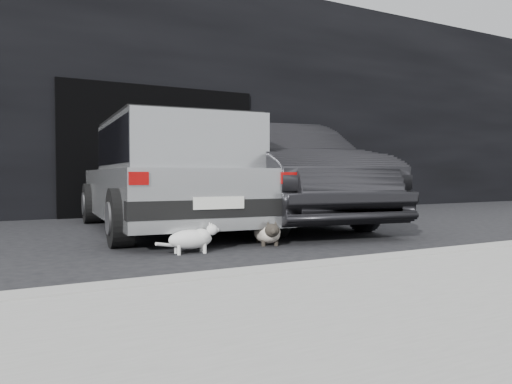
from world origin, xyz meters
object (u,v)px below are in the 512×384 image
silver_hatchback (171,170)px  cat_white (193,238)px  cat_siamese (268,233)px  second_car (276,173)px

silver_hatchback → cat_white: size_ratio=6.54×
silver_hatchback → cat_siamese: silver_hatchback is taller
cat_siamese → silver_hatchback: bearing=-56.5°
silver_hatchback → cat_siamese: size_ratio=5.31×
second_car → cat_siamese: bearing=-114.2°
cat_siamese → second_car: bearing=-104.0°
silver_hatchback → second_car: (1.84, 0.10, -0.04)m
silver_hatchback → cat_siamese: (0.51, -1.96, -0.74)m
cat_siamese → cat_white: size_ratio=1.23×
second_car → cat_white: size_ratio=7.37×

